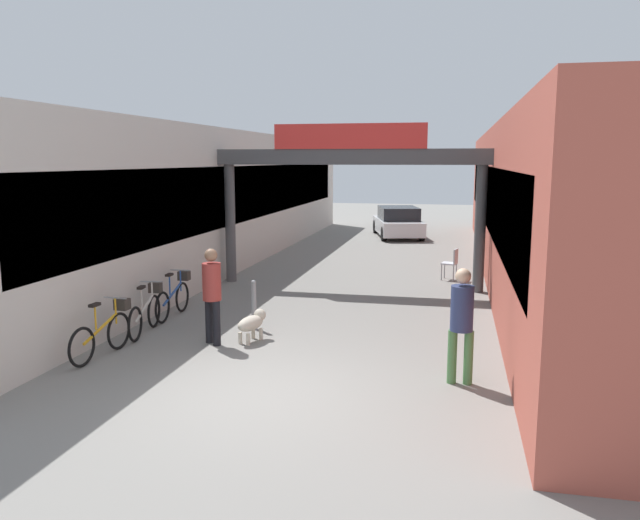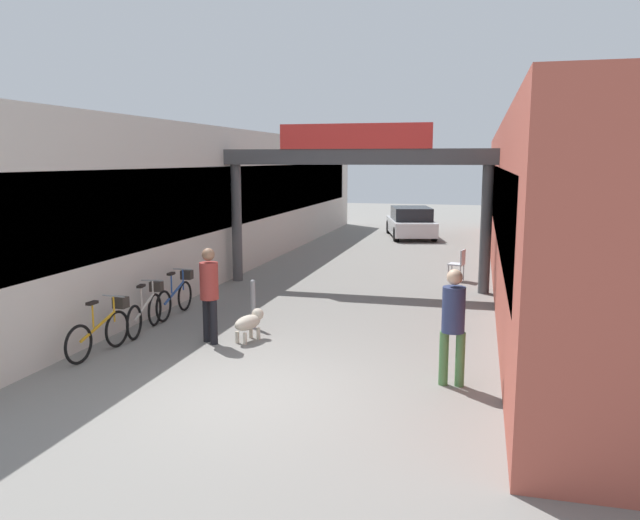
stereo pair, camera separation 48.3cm
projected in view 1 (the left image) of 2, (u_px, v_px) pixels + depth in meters
ground_plane at (259, 393)px, 9.09m from camera, size 80.00×80.00×0.00m
storefront_left at (212, 198)px, 20.44m from camera, size 3.00×26.00×4.24m
storefront_right at (538, 202)px, 18.30m from camera, size 3.00×26.00×4.24m
arcade_sign_gateway at (350, 172)px, 16.25m from camera, size 7.40×0.47×4.28m
pedestrian_with_dog at (212, 290)px, 11.34m from camera, size 0.47×0.47×1.78m
pedestrian_companion at (462, 318)px, 9.31m from camera, size 0.38×0.34×1.78m
dog_on_leash at (252, 323)px, 11.64m from camera, size 0.49×0.81×0.57m
bicycle_orange_nearest at (105, 331)px, 10.75m from camera, size 0.46×1.69×0.98m
bicycle_silver_second at (147, 311)px, 12.19m from camera, size 0.46×1.68×0.98m
bicycle_blue_third at (175, 296)px, 13.50m from camera, size 0.46×1.69×0.98m
bollard_post_metal at (254, 304)px, 12.46m from camera, size 0.10×0.10×1.00m
cafe_chair_aluminium_nearer at (452, 261)px, 17.54m from camera, size 0.48×0.48×0.89m
parked_car_white at (398, 222)px, 27.36m from camera, size 2.66×4.30×1.33m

